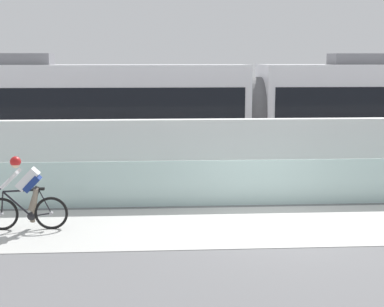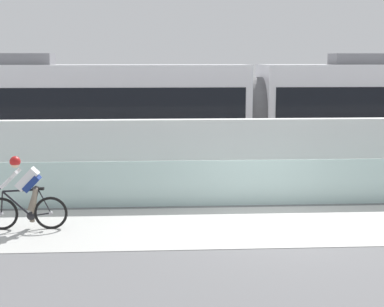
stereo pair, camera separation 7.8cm
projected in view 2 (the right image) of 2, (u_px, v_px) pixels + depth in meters
The scene contains 8 objects.
ground_plane at pixel (271, 225), 13.03m from camera, with size 200.00×200.00×0.00m, color slate.
bike_path_deck at pixel (271, 225), 13.03m from camera, with size 32.00×3.20×0.01m, color beige.
glass_parapet at pixel (258, 183), 14.76m from camera, with size 32.00×0.05×1.15m, color silver.
concrete_barrier_wall at pixel (247, 154), 16.47m from camera, with size 32.00×0.36×1.99m, color white.
tram_rail_near at pixel (235, 172), 19.07m from camera, with size 32.00×0.08×0.01m, color #595654.
tram_rail_far at pixel (230, 164), 20.49m from camera, with size 32.00×0.08×0.01m, color #595654.
tram at pixel (253, 112), 19.52m from camera, with size 22.56×2.54×3.81m.
cyclist_on_bike at pixel (26, 194), 12.60m from camera, with size 1.77×0.58×1.61m.
Camera 2 is at (-2.50, -12.48, 3.66)m, focal length 55.16 mm.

